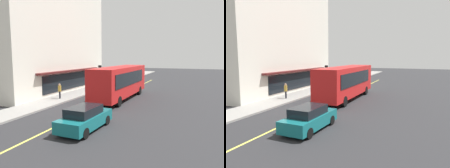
% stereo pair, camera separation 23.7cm
% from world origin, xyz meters
% --- Properties ---
extents(ground, '(120.00, 120.00, 0.00)m').
position_xyz_m(ground, '(0.00, 0.00, 0.00)').
color(ground, '#28282B').
extents(sidewalk, '(80.00, 3.01, 0.15)m').
position_xyz_m(sidewalk, '(0.00, 5.18, 0.07)').
color(sidewalk, gray).
rests_on(sidewalk, ground).
extents(lane_centre_stripe, '(36.00, 0.16, 0.01)m').
position_xyz_m(lane_centre_stripe, '(0.00, 0.00, 0.00)').
color(lane_centre_stripe, '#D8D14C').
rests_on(lane_centre_stripe, ground).
extents(storefront_building, '(18.88, 11.09, 14.73)m').
position_xyz_m(storefront_building, '(-0.33, 11.92, 7.36)').
color(storefront_building, silver).
rests_on(storefront_building, ground).
extents(bus, '(11.15, 2.69, 3.50)m').
position_xyz_m(bus, '(-2.39, -0.80, 1.99)').
color(bus, red).
rests_on(bus, ground).
extents(traffic_light, '(0.30, 0.52, 3.20)m').
position_xyz_m(traffic_light, '(3.30, 4.27, 2.53)').
color(traffic_light, '#2D2D33').
rests_on(traffic_light, sidewalk).
extents(car_teal, '(4.37, 1.99, 1.52)m').
position_xyz_m(car_teal, '(-12.66, -2.09, 0.74)').
color(car_teal, '#14666B').
rests_on(car_teal, ground).
extents(pedestrian_mid_block, '(0.34, 0.34, 1.64)m').
position_xyz_m(pedestrian_mid_block, '(6.93, 6.24, 1.13)').
color(pedestrian_mid_block, black).
rests_on(pedestrian_mid_block, sidewalk).
extents(pedestrian_near_storefront, '(0.34, 0.34, 1.59)m').
position_xyz_m(pedestrian_near_storefront, '(-5.23, 5.02, 1.10)').
color(pedestrian_near_storefront, black).
rests_on(pedestrian_near_storefront, sidewalk).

